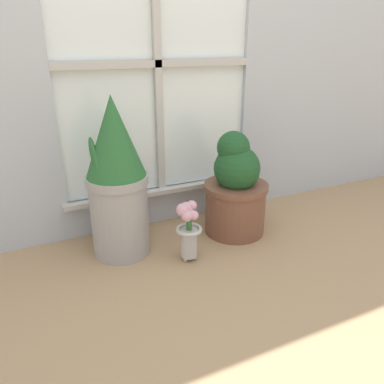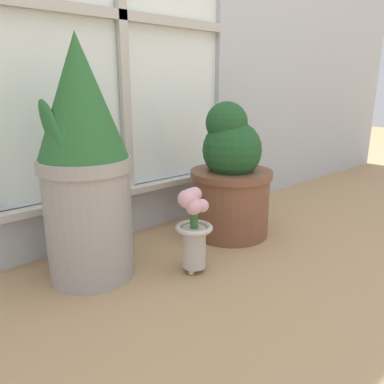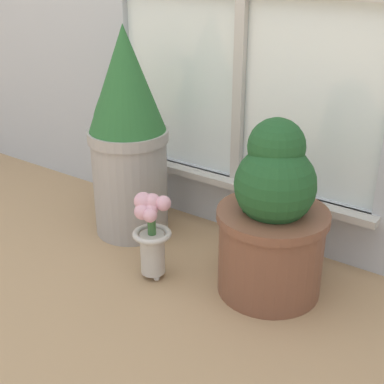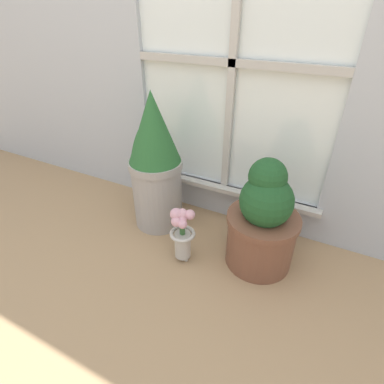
# 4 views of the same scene
# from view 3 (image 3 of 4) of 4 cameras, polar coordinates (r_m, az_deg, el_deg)

# --- Properties ---
(ground_plane) EXTENTS (10.00, 10.00, 0.00)m
(ground_plane) POSITION_cam_3_polar(r_m,az_deg,el_deg) (1.58, -8.75, -13.19)
(ground_plane) COLOR tan
(potted_plant_left) EXTENTS (0.28, 0.28, 0.75)m
(potted_plant_left) POSITION_cam_3_polar(r_m,az_deg,el_deg) (1.88, -6.86, 6.12)
(potted_plant_left) COLOR #9E9993
(potted_plant_left) RESTS_ON ground_plane
(potted_plant_right) EXTENTS (0.33, 0.33, 0.54)m
(potted_plant_right) POSITION_cam_3_polar(r_m,az_deg,el_deg) (1.58, 8.57, -3.09)
(potted_plant_right) COLOR brown
(potted_plant_right) RESTS_ON ground_plane
(flower_vase) EXTENTS (0.12, 0.12, 0.29)m
(flower_vase) POSITION_cam_3_polar(r_m,az_deg,el_deg) (1.67, -4.36, -4.26)
(flower_vase) COLOR #BCB7AD
(flower_vase) RESTS_ON ground_plane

